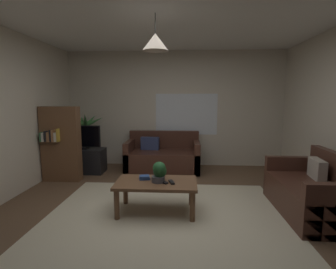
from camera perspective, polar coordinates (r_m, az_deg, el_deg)
name	(u,v)px	position (r m, az deg, el deg)	size (l,w,h in m)	color
floor	(167,216)	(3.62, -0.31, -17.55)	(4.89, 5.35, 0.02)	brown
rug	(166,222)	(3.43, -0.54, -18.78)	(3.18, 2.94, 0.01)	beige
wall_back	(174,109)	(5.97, 1.43, 5.62)	(5.01, 0.06, 2.60)	beige
ceiling	(166,8)	(3.43, -0.34, 26.00)	(4.89, 5.35, 0.02)	white
window_pane	(186,114)	(5.94, 4.06, 4.47)	(1.40, 0.01, 0.93)	white
couch_under_window	(163,157)	(5.63, -1.16, -5.08)	(1.56, 0.82, 0.82)	#47281E
couch_right_side	(314,194)	(4.07, 29.43, -11.32)	(0.82, 1.42, 0.82)	#47281E
coffee_table	(156,186)	(3.59, -2.60, -11.31)	(1.09, 0.62, 0.43)	brown
book_on_table_0	(145,178)	(3.66, -5.17, -9.57)	(0.15, 0.11, 0.03)	#2D4C8C
book_on_table_1	(144,176)	(3.66, -5.20, -9.18)	(0.14, 0.11, 0.02)	#2D4C8C
remote_on_table_0	(172,182)	(3.50, 0.80, -10.43)	(0.05, 0.16, 0.02)	black
remote_on_table_1	(163,182)	(3.51, -1.08, -10.42)	(0.05, 0.16, 0.02)	black
potted_plant_on_table	(159,172)	(3.51, -1.92, -8.15)	(0.20, 0.21, 0.28)	#4C4C51
tv_stand	(83,161)	(5.75, -18.23, -5.48)	(0.90, 0.44, 0.50)	black
tv	(81,137)	(5.63, -18.54, -0.55)	(0.79, 0.16, 0.49)	black
potted_palm_corner	(86,142)	(6.19, -17.70, -1.53)	(0.76, 0.85, 1.27)	#B77051
bookshelf_corner	(61,144)	(5.24, -22.55, -1.88)	(0.70, 0.31, 1.40)	brown
pendant_lamp	(155,42)	(3.46, -2.81, 19.66)	(0.34, 0.34, 0.46)	black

